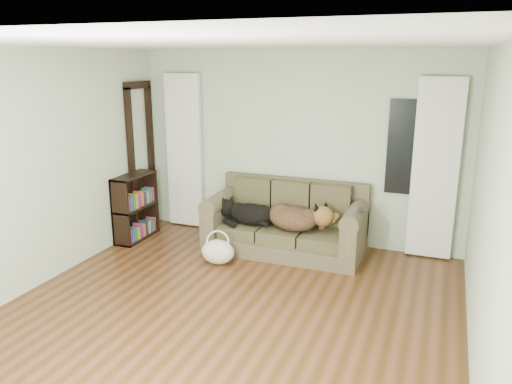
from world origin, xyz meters
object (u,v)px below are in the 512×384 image
(dog_shepherd, at_px, (296,219))
(bookshelf, at_px, (135,204))
(tote_bag, at_px, (218,251))
(sofa, at_px, (285,218))
(dog_black_lab, at_px, (249,214))

(dog_shepherd, height_order, bookshelf, bookshelf)
(dog_shepherd, distance_m, tote_bag, 1.08)
(dog_shepherd, xyz_separation_m, bookshelf, (-2.28, -0.22, 0.01))
(sofa, bearing_deg, dog_shepherd, -25.75)
(sofa, xyz_separation_m, dog_black_lab, (-0.48, -0.08, 0.03))
(sofa, bearing_deg, bookshelf, -171.75)
(bookshelf, bearing_deg, dog_black_lab, 14.62)
(dog_shepherd, xyz_separation_m, tote_bag, (-0.82, -0.62, -0.33))
(tote_bag, bearing_deg, sofa, 47.83)
(tote_bag, bearing_deg, dog_shepherd, 37.33)
(dog_black_lab, bearing_deg, sofa, 22.70)
(sofa, height_order, tote_bag, sofa)
(dog_black_lab, height_order, bookshelf, bookshelf)
(sofa, distance_m, dog_shepherd, 0.20)
(sofa, relative_size, bookshelf, 2.20)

